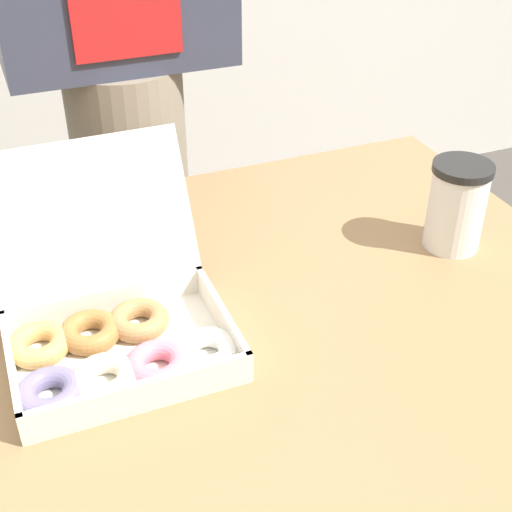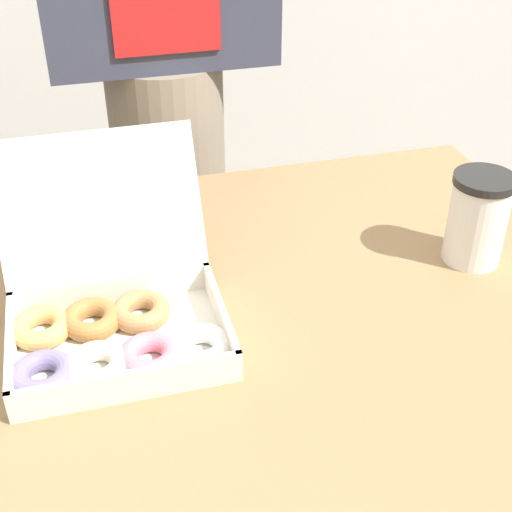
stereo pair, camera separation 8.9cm
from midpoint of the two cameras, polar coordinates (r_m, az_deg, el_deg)
The scene contains 4 objects.
table at distance 1.21m, azimuth -3.99°, elevation -19.24°, with size 1.12×0.88×0.72m.
donut_box at distance 0.92m, azimuth -14.19°, elevation -5.88°, with size 0.29×0.30×0.22m.
coffee_cup at distance 1.11m, azimuth 13.58°, elevation 3.88°, with size 0.09×0.09×0.14m.
person_customer at distance 1.48m, azimuth -12.66°, elevation 15.55°, with size 0.44×0.24×1.63m.
Camera 1 is at (-0.24, -0.68, 1.33)m, focal length 50.00 mm.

